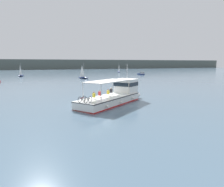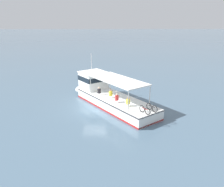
{
  "view_description": "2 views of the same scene",
  "coord_description": "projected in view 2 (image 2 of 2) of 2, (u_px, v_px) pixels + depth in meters",
  "views": [
    {
      "loc": [
        -8.92,
        -26.55,
        5.48
      ],
      "look_at": [
        1.01,
        -1.91,
        1.4
      ],
      "focal_mm": 32.01,
      "sensor_mm": 36.0,
      "label": 1
    },
    {
      "loc": [
        -21.84,
        -1.16,
        9.1
      ],
      "look_at": [
        1.01,
        -1.91,
        1.4
      ],
      "focal_mm": 35.56,
      "sensor_mm": 36.0,
      "label": 2
    }
  ],
  "objects": [
    {
      "name": "ground_plane",
      "position": [
        94.0,
        109.0,
        23.55
      ],
      "size": [
        400.0,
        400.0,
        0.0
      ],
      "primitive_type": "plane",
      "color": "slate"
    },
    {
      "name": "ferry_main",
      "position": [
        107.0,
        94.0,
        25.02
      ],
      "size": [
        12.21,
        9.77,
        5.32
      ],
      "color": "white",
      "rests_on": "ground"
    }
  ]
}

